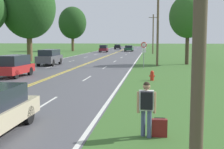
% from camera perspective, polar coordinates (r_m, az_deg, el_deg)
% --- Properties ---
extents(hitchhiker_person, '(0.57, 0.41, 1.67)m').
position_cam_1_polar(hitchhiker_person, '(9.27, 6.32, -5.31)').
color(hitchhiker_person, '#475175').
rests_on(hitchhiker_person, ground).
extents(suitcase, '(0.47, 0.21, 0.58)m').
position_cam_1_polar(suitcase, '(9.57, 8.67, -9.62)').
color(suitcase, maroon).
rests_on(suitcase, ground).
extents(fire_hydrant, '(0.42, 0.26, 0.70)m').
position_cam_1_polar(fire_hydrant, '(22.18, 7.34, -0.17)').
color(fire_hydrant, red).
rests_on(fire_hydrant, ground).
extents(traffic_sign, '(0.60, 0.10, 2.65)m').
position_cam_1_polar(traffic_sign, '(31.14, 5.84, 4.78)').
color(traffic_sign, gray).
rests_on(traffic_sign, ground).
extents(utility_pole_midground, '(1.80, 0.24, 9.52)m').
position_cam_1_polar(utility_pole_midground, '(34.20, 8.39, 9.79)').
color(utility_pole_midground, brown).
rests_on(utility_pole_midground, ground).
extents(utility_pole_far, '(1.80, 0.24, 7.75)m').
position_cam_1_polar(utility_pole_far, '(62.79, 7.52, 7.46)').
color(utility_pole_far, brown).
rests_on(utility_pole_far, ground).
extents(tree_left_verge, '(4.26, 4.26, 7.93)m').
position_cam_1_polar(tree_left_verge, '(37.07, 13.72, 10.24)').
color(tree_left_verge, '#473828').
rests_on(tree_left_verge, ground).
extents(tree_mid_treeline, '(7.05, 7.05, 11.06)m').
position_cam_1_polar(tree_mid_treeline, '(42.92, -15.03, 11.72)').
color(tree_mid_treeline, brown).
rests_on(tree_mid_treeline, ground).
extents(tree_far_back, '(6.72, 6.72, 10.70)m').
position_cam_1_polar(tree_far_back, '(77.07, -7.24, 9.34)').
color(tree_far_back, brown).
rests_on(tree_far_back, ground).
extents(car_red_van_approaching, '(1.91, 3.98, 1.68)m').
position_cam_1_polar(car_red_van_approaching, '(25.17, -17.51, 1.57)').
color(car_red_van_approaching, black).
rests_on(car_red_van_approaching, ground).
extents(car_dark_grey_suv_mid_near, '(1.81, 4.36, 1.76)m').
position_cam_1_polar(car_dark_grey_suv_mid_near, '(35.50, -11.36, 3.18)').
color(car_dark_grey_suv_mid_near, black).
rests_on(car_dark_grey_suv_mid_near, ground).
extents(car_maroon_hatchback_mid_far, '(1.84, 3.75, 1.60)m').
position_cam_1_polar(car_maroon_hatchback_mid_far, '(70.11, -1.54, 4.81)').
color(car_maroon_hatchback_mid_far, black).
rests_on(car_maroon_hatchback_mid_far, ground).
extents(car_dark_green_sedan_receding, '(1.98, 4.82, 1.42)m').
position_cam_1_polar(car_dark_green_sedan_receding, '(74.80, 3.12, 4.82)').
color(car_dark_green_sedan_receding, black).
rests_on(car_dark_green_sedan_receding, ground).
extents(car_black_hatchback_distant, '(1.75, 3.74, 1.38)m').
position_cam_1_polar(car_black_hatchback_distant, '(90.07, 1.05, 5.13)').
color(car_black_hatchback_distant, black).
rests_on(car_black_hatchback_distant, ground).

